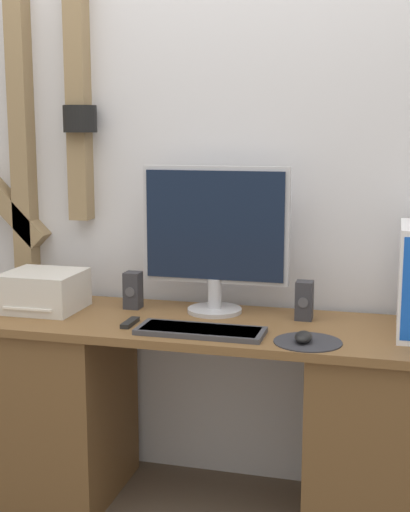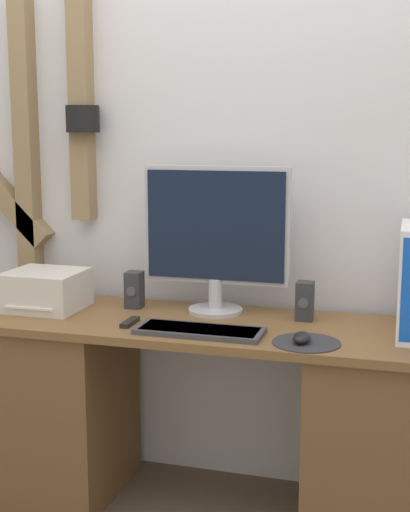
% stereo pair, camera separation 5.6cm
% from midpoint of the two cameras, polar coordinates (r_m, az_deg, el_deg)
% --- Properties ---
extents(wall_back, '(6.40, 0.18, 2.70)m').
position_cam_midpoint_polar(wall_back, '(2.81, 2.36, 8.77)').
color(wall_back, silver).
rests_on(wall_back, ground_plane).
extents(desk, '(1.75, 0.55, 0.73)m').
position_cam_midpoint_polar(desk, '(2.69, 0.96, -12.56)').
color(desk, brown).
rests_on(desk, ground_plane).
extents(monitor, '(0.56, 0.21, 0.55)m').
position_cam_midpoint_polar(monitor, '(2.66, 1.48, 1.88)').
color(monitor, '#B7B7BC').
rests_on(monitor, desk).
extents(keyboard, '(0.44, 0.16, 0.02)m').
position_cam_midpoint_polar(keyboard, '(2.44, 0.24, -5.98)').
color(keyboard, '#3D3D42').
rests_on(keyboard, desk).
extents(mousepad, '(0.22, 0.22, 0.00)m').
position_cam_midpoint_polar(mousepad, '(2.36, 8.80, -6.87)').
color(mousepad, '#2D2D33').
rests_on(mousepad, desk).
extents(mouse, '(0.06, 0.09, 0.03)m').
position_cam_midpoint_polar(mouse, '(2.34, 8.44, -6.47)').
color(mouse, black).
rests_on(mouse, mousepad).
extents(printer, '(0.28, 0.27, 0.15)m').
position_cam_midpoint_polar(printer, '(2.81, -12.08, -2.69)').
color(printer, beige).
rests_on(printer, desk).
extents(speaker_left, '(0.06, 0.07, 0.14)m').
position_cam_midpoint_polar(speaker_left, '(2.78, -5.10, -2.71)').
color(speaker_left, '#2D2D33').
rests_on(speaker_left, desk).
extents(speaker_right, '(0.06, 0.07, 0.14)m').
position_cam_midpoint_polar(speaker_right, '(2.62, 8.60, -3.58)').
color(speaker_right, '#2D2D33').
rests_on(speaker_right, desk).
extents(remote_control, '(0.03, 0.12, 0.02)m').
position_cam_midpoint_polar(remote_control, '(2.56, -5.40, -5.30)').
color(remote_control, black).
rests_on(remote_control, desk).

